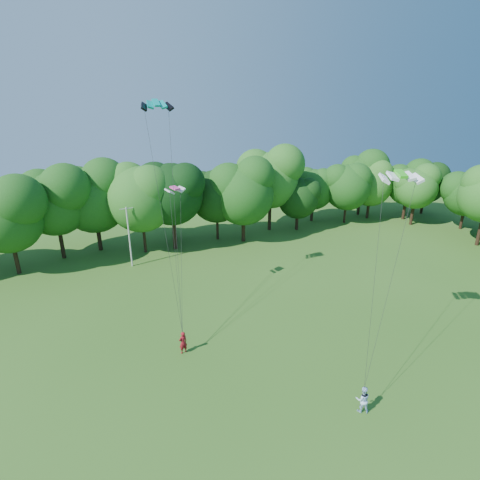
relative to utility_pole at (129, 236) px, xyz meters
name	(u,v)px	position (x,y,z in m)	size (l,w,h in m)	color
ground	(290,465)	(4.44, -30.96, -3.87)	(160.00, 160.00, 0.00)	#2C5B18
utility_pole	(129,236)	(0.00, 0.00, 0.00)	(1.50, 0.25, 7.49)	#B4B4AA
kite_flyer_left	(183,342)	(1.51, -18.94, -2.91)	(0.70, 0.46, 1.92)	maroon
kite_flyer_right	(363,399)	(10.67, -29.34, -2.93)	(0.92, 0.72, 1.89)	#B5D3FB
kite_teal	(156,103)	(2.39, -10.41, 15.01)	(2.62, 1.22, 0.67)	#048E88
kite_green	(401,174)	(15.86, -24.71, 10.51)	(3.02, 2.18, 0.44)	green
kite_pink	(175,188)	(3.47, -10.71, 7.74)	(2.03, 1.56, 0.28)	#E33F93
tree_back_center	(172,191)	(6.27, 3.71, 4.24)	(8.93, 8.93, 12.99)	black
tree_back_east	(372,178)	(40.34, 5.02, 3.07)	(7.65, 7.65, 11.13)	#311F13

